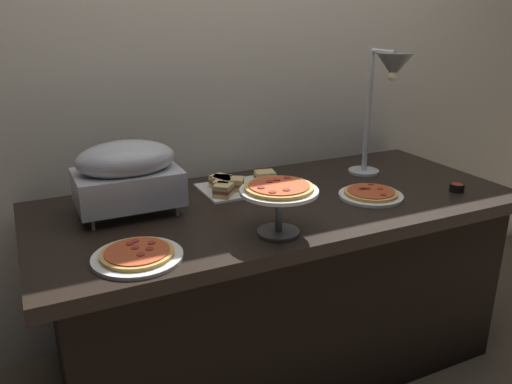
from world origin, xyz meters
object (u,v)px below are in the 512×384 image
object	(u,v)px
pizza_plate_center	(137,255)
sauce_cup_near	(457,187)
pizza_plate_raised_stand	(279,194)
sandwich_platter	(238,185)
chafing_dish	(127,173)
heat_lamp	(388,80)
pizza_plate_front	(371,194)

from	to	relation	value
pizza_plate_center	sauce_cup_near	distance (m)	1.34
pizza_plate_raised_stand	sandwich_platter	size ratio (longest dim) A/B	0.69
chafing_dish	sandwich_platter	size ratio (longest dim) A/B	0.98
pizza_plate_center	sandwich_platter	xyz separation A→B (m)	(0.53, 0.45, 0.01)
chafing_dish	heat_lamp	world-z (taller)	heat_lamp
chafing_dish	pizza_plate_front	world-z (taller)	chafing_dish
pizza_plate_center	pizza_plate_raised_stand	distance (m)	0.49
chafing_dish	heat_lamp	xyz separation A→B (m)	(1.09, -0.08, 0.28)
pizza_plate_raised_stand	heat_lamp	bearing A→B (deg)	25.03
chafing_dish	pizza_plate_center	bearing A→B (deg)	-99.64
pizza_plate_raised_stand	sauce_cup_near	size ratio (longest dim) A/B	4.42
pizza_plate_front	pizza_plate_center	bearing A→B (deg)	-172.08
heat_lamp	pizza_plate_front	xyz separation A→B (m)	(-0.18, -0.17, -0.42)
chafing_dish	sandwich_platter	xyz separation A→B (m)	(0.46, 0.06, -0.13)
chafing_dish	heat_lamp	size ratio (longest dim) A/B	0.67
heat_lamp	pizza_plate_raised_stand	bearing A→B (deg)	-154.97
chafing_dish	heat_lamp	bearing A→B (deg)	-4.20
chafing_dish	pizza_plate_raised_stand	distance (m)	0.57
chafing_dish	pizza_plate_center	size ratio (longest dim) A/B	1.35
sauce_cup_near	chafing_dish	bearing A→B (deg)	164.74
pizza_plate_center	sauce_cup_near	size ratio (longest dim) A/B	4.66
heat_lamp	chafing_dish	bearing A→B (deg)	175.80
pizza_plate_center	heat_lamp	bearing A→B (deg)	14.74
chafing_dish	pizza_plate_raised_stand	size ratio (longest dim) A/B	1.42
pizza_plate_raised_stand	sauce_cup_near	xyz separation A→B (m)	(0.86, 0.05, -0.12)
pizza_plate_raised_stand	sandwich_platter	bearing A→B (deg)	83.43
chafing_dish	sauce_cup_near	size ratio (longest dim) A/B	6.30
heat_lamp	sauce_cup_near	bearing A→B (deg)	-55.47
chafing_dish	sauce_cup_near	world-z (taller)	chafing_dish
pizza_plate_raised_stand	pizza_plate_front	bearing A→B (deg)	16.61
pizza_plate_raised_stand	sauce_cup_near	distance (m)	0.87
heat_lamp	pizza_plate_center	bearing A→B (deg)	-165.26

